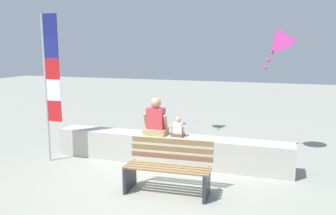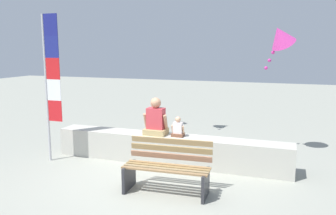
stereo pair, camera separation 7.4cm
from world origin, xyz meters
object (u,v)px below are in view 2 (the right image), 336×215
at_px(park_bench, 167,169).
at_px(person_adult, 156,120).
at_px(flag_banner, 50,77).
at_px(kite_magenta, 280,36).
at_px(person_child, 178,129).

height_order(park_bench, person_adult, person_adult).
bearing_deg(flag_banner, park_bench, -14.42).
bearing_deg(park_bench, person_adult, 118.23).
relative_size(park_bench, kite_magenta, 1.38).
xyz_separation_m(park_bench, kite_magenta, (1.65, 2.81, 2.29)).
relative_size(person_child, kite_magenta, 0.39).
xyz_separation_m(person_adult, flag_banner, (-2.13, -0.67, 0.92)).
bearing_deg(kite_magenta, park_bench, -120.44).
relative_size(person_child, flag_banner, 0.13).
bearing_deg(person_adult, flag_banner, -162.56).
height_order(person_adult, person_child, person_adult).
bearing_deg(person_adult, park_bench, -61.77).
relative_size(park_bench, person_child, 3.54).
bearing_deg(person_child, park_bench, -79.55).
bearing_deg(person_child, kite_magenta, 36.20).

